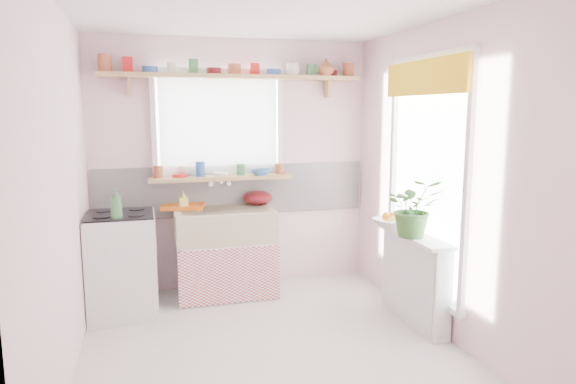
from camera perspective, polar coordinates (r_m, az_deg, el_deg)
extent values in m
plane|color=silver|center=(4.07, -1.71, -17.17)|extent=(3.20, 3.20, 0.00)
plane|color=white|center=(3.72, -1.90, 19.93)|extent=(3.20, 3.20, 0.00)
plane|color=#FAD1D8|center=(5.25, -6.05, 3.01)|extent=(2.80, 0.00, 2.80)
plane|color=#FAD1D8|center=(2.20, 8.41, -5.46)|extent=(2.80, 0.00, 2.80)
plane|color=#FAD1D8|center=(3.62, -23.83, -0.43)|extent=(0.00, 3.20, 3.20)
plane|color=#FAD1D8|center=(4.25, 16.84, 1.25)|extent=(0.00, 3.20, 3.20)
cube|color=white|center=(5.26, -5.98, 0.28)|extent=(2.74, 0.03, 0.50)
cube|color=#CC8490|center=(5.29, -5.94, -1.86)|extent=(2.74, 0.02, 0.12)
cube|color=white|center=(5.19, -7.76, 7.34)|extent=(1.20, 0.01, 1.00)
cube|color=white|center=(5.13, -7.66, 7.32)|extent=(1.15, 0.02, 0.95)
cube|color=white|center=(4.42, 15.39, 1.60)|extent=(0.01, 1.10, 1.90)
cube|color=yellow|center=(4.35, 14.87, 12.21)|extent=(0.03, 1.20, 0.28)
cube|color=white|center=(5.13, -6.96, -8.29)|extent=(0.85, 0.55, 0.55)
cube|color=#C53C39|center=(4.87, -6.44, -9.25)|extent=(0.95, 0.02, 0.53)
cube|color=beige|center=(5.02, -7.05, -3.65)|extent=(0.95, 0.55, 0.30)
cylinder|color=silver|center=(5.19, -7.56, 1.25)|extent=(0.03, 0.22, 0.03)
cube|color=white|center=(4.79, -17.92, -7.74)|extent=(0.58, 0.58, 0.90)
cube|color=black|center=(4.68, -18.19, -2.40)|extent=(0.56, 0.56, 0.02)
cylinder|color=black|center=(4.55, -20.03, -2.63)|extent=(0.14, 0.14, 0.01)
cylinder|color=black|center=(4.54, -16.50, -2.48)|extent=(0.14, 0.14, 0.01)
cylinder|color=black|center=(4.83, -19.80, -1.97)|extent=(0.14, 0.14, 0.01)
cylinder|color=black|center=(4.81, -16.47, -1.83)|extent=(0.14, 0.14, 0.01)
cube|color=white|center=(4.56, 13.89, -9.40)|extent=(0.15, 0.90, 0.75)
cube|color=white|center=(4.44, 13.74, -4.73)|extent=(0.22, 0.95, 0.03)
cube|color=tan|center=(5.12, -7.46, 1.59)|extent=(1.40, 0.22, 0.04)
cube|color=tan|center=(5.10, -5.96, 12.62)|extent=(2.52, 0.24, 0.04)
cylinder|color=#A55133|center=(5.04, -19.68, 13.12)|extent=(0.11, 0.11, 0.12)
cylinder|color=red|center=(5.03, -17.39, 13.23)|extent=(0.11, 0.11, 0.12)
cylinder|color=#3359A5|center=(5.03, -15.07, 12.99)|extent=(0.11, 0.11, 0.06)
cylinder|color=silver|center=(5.04, -12.79, 13.41)|extent=(0.11, 0.11, 0.12)
cylinder|color=#3F7F4C|center=(5.05, -10.50, 13.47)|extent=(0.11, 0.11, 0.12)
cylinder|color=#590F14|center=(5.07, -8.22, 13.17)|extent=(0.11, 0.11, 0.06)
cylinder|color=#A55133|center=(5.11, -5.98, 13.52)|extent=(0.11, 0.11, 0.12)
cylinder|color=red|center=(5.14, -3.76, 13.52)|extent=(0.11, 0.11, 0.12)
cylinder|color=#3359A5|center=(5.19, -1.57, 13.16)|extent=(0.11, 0.11, 0.06)
cylinder|color=silver|center=(5.24, 0.57, 13.45)|extent=(0.11, 0.11, 0.12)
cylinder|color=#3F7F4C|center=(5.30, 2.67, 13.39)|extent=(0.11, 0.11, 0.12)
cylinder|color=#590F14|center=(5.36, 4.71, 13.00)|extent=(0.11, 0.11, 0.06)
cylinder|color=#A55133|center=(5.44, 6.71, 13.23)|extent=(0.11, 0.11, 0.12)
cylinder|color=#A55133|center=(5.06, -14.45, 2.20)|extent=(0.11, 0.11, 0.12)
cylinder|color=red|center=(5.07, -12.11, 2.30)|extent=(0.11, 0.11, 0.12)
cylinder|color=#3359A5|center=(5.09, -9.77, 2.05)|extent=(0.11, 0.11, 0.06)
cylinder|color=silver|center=(5.11, -7.48, 2.48)|extent=(0.11, 0.11, 0.12)
cylinder|color=#3F7F4C|center=(5.14, -5.20, 2.56)|extent=(0.11, 0.11, 0.12)
cylinder|color=#590F14|center=(5.19, -2.95, 2.31)|extent=(0.11, 0.11, 0.06)
cylinder|color=#A55133|center=(5.23, -0.74, 2.71)|extent=(0.11, 0.11, 0.12)
cube|color=orange|center=(5.14, -11.57, -1.54)|extent=(0.46, 0.38, 0.04)
ellipsoid|color=#5E1016|center=(5.24, -3.38, -0.62)|extent=(0.33, 0.33, 0.14)
imported|color=#356227|center=(4.29, 13.83, -1.69)|extent=(0.53, 0.50, 0.49)
imported|color=silver|center=(4.62, 11.53, -3.42)|extent=(0.39, 0.39, 0.08)
imported|color=#296528|center=(4.40, 13.58, -3.08)|extent=(0.14, 0.10, 0.24)
imported|color=#F1F36C|center=(5.04, -11.52, -0.92)|extent=(0.08, 0.09, 0.18)
imported|color=silver|center=(5.13, -11.40, 2.31)|extent=(0.17, 0.17, 0.10)
imported|color=#3770B4|center=(5.12, -3.02, 2.22)|extent=(0.25, 0.25, 0.06)
imported|color=#95522D|center=(5.29, 4.26, 13.66)|extent=(0.20, 0.20, 0.17)
imported|color=#3B7641|center=(4.44, -18.57, -1.21)|extent=(0.11, 0.11, 0.26)
sphere|color=orange|center=(4.61, 11.55, -2.69)|extent=(0.08, 0.08, 0.08)
sphere|color=orange|center=(4.66, 12.04, -2.57)|extent=(0.08, 0.08, 0.08)
sphere|color=orange|center=(4.61, 10.89, -2.68)|extent=(0.08, 0.08, 0.08)
cylinder|color=gold|center=(4.58, 12.07, -2.67)|extent=(0.18, 0.04, 0.10)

